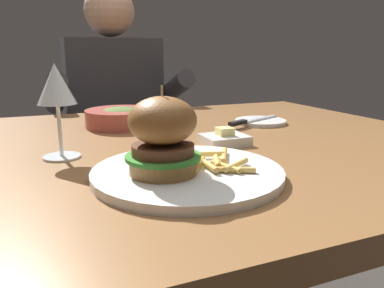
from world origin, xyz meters
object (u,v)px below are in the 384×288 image
Objects in this scene: burger_sandwich at (163,136)px; soup_bowl at (121,117)px; bread_plate at (260,122)px; table_knife at (250,121)px; diner_person at (116,143)px; main_plate at (188,173)px; butter_dish at (225,139)px; wine_glass at (56,88)px.

burger_sandwich reaches higher than soup_bowl.
table_knife is at bearing -156.59° from bread_plate.
diner_person is (-0.27, 0.65, -0.18)m from bread_plate.
burger_sandwich reaches higher than table_knife.
main_plate is 0.49m from bread_plate.
burger_sandwich reaches higher than butter_dish.
main_plate is at bearing -135.79° from bread_plate.
burger_sandwich reaches higher than main_plate.
burger_sandwich is 0.94× the size of bread_plate.
diner_person is at bearing 112.79° from bread_plate.
soup_bowl is at bearing 90.83° from main_plate.
main_plate reaches higher than bread_plate.
wine_glass is (-0.17, 0.19, 0.12)m from main_plate.
burger_sandwich reaches higher than bread_plate.
diner_person is at bearing 72.49° from wine_glass.
table_knife is 0.16× the size of diner_person.
diner_person is (-0.07, 0.82, -0.19)m from butter_dish.
butter_dish is at bearing -134.85° from table_knife.
diner_person reaches higher than soup_bowl.
wine_glass is 0.89× the size of table_knife.
main_plate is at bearing -94.63° from diner_person.
table_knife is at bearing 46.48° from main_plate.
diner_person reaches higher than bread_plate.
table_knife is (0.31, 0.32, 0.01)m from main_plate.
butter_dish is 0.85m from diner_person.
table_knife is 0.73m from diner_person.
soup_bowl is (-0.36, 0.10, 0.02)m from bread_plate.
bread_plate is at bearing -67.21° from diner_person.
table_knife is at bearing -71.26° from diner_person.
burger_sandwich is 0.46m from soup_bowl.
soup_bowl is 0.16× the size of diner_person.
wine_glass reaches higher than bread_plate.
butter_dish is at bearing -4.25° from wine_glass.
butter_dish reaches higher than table_knife.
main_plate is 3.23× the size of butter_dish.
diner_person is (-0.23, 0.67, -0.19)m from table_knife.
main_plate is 2.29× the size of burger_sandwich.
soup_bowl reaches higher than bread_plate.
soup_bowl reaches higher than table_knife.
soup_bowl reaches higher than butter_dish.
table_knife is at bearing -21.73° from soup_bowl.
wine_glass reaches higher than butter_dish.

